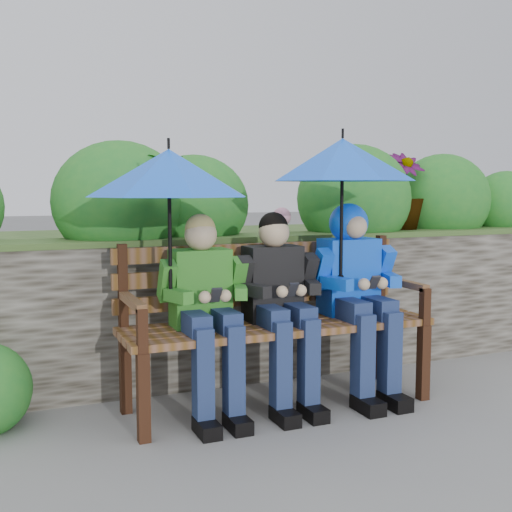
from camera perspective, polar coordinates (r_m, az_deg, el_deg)
name	(u,v)px	position (r m, az deg, el deg)	size (l,w,h in m)	color
ground	(262,412)	(4.03, 0.56, -13.71)	(60.00, 60.00, 0.00)	gray
garden_backdrop	(170,278)	(5.31, -7.66, -1.98)	(8.00, 2.87, 1.86)	#322D24
park_bench	(273,311)	(4.07, 1.54, -4.95)	(1.95, 0.57, 1.03)	black
boy_left	(206,303)	(3.79, -4.48, -4.23)	(0.52, 0.60, 1.21)	#2A641C
boy_middle	(280,298)	(3.96, 2.10, -3.74)	(0.52, 0.60, 1.21)	black
boy_right	(356,282)	(4.22, 8.91, -2.28)	(0.55, 0.67, 1.26)	blue
umbrella_left	(169,173)	(3.65, -7.74, 7.31)	(0.92, 0.92, 0.89)	blue
umbrella_right	(342,160)	(4.10, 7.68, 8.47)	(0.91, 0.91, 0.96)	blue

